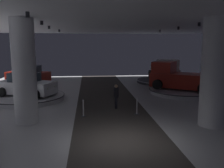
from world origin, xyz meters
TOP-DOWN VIEW (x-y plane):
  - ground at (0.00, 0.00)m, footprint 24.00×44.00m
  - ceiling_with_spotlights at (0.00, 0.00)m, footprint 24.00×44.00m
  - column_right at (4.93, 1.65)m, footprint 1.35×1.35m
  - column_left at (-4.71, 3.07)m, footprint 1.21×1.21m
  - display_platform_deep_right at (6.76, 15.66)m, footprint 5.82×5.82m
  - pickup_truck_deep_right at (6.73, 15.34)m, footprint 3.03×5.47m
  - display_platform_far_right at (6.63, 9.88)m, footprint 5.68×5.68m
  - pickup_truck_far_right at (6.37, 10.07)m, footprint 5.53×4.80m
  - display_platform_far_left at (-6.00, 8.54)m, footprint 5.54×5.54m
  - display_car_far_left at (-6.02, 8.55)m, footprint 4.57×3.44m
  - display_platform_deep_left at (-7.43, 15.12)m, footprint 4.90×4.90m
  - display_car_deep_left at (-7.40, 15.11)m, footprint 4.57×3.37m
  - visitor_walking_near at (0.39, 5.47)m, footprint 0.32×0.32m
  - stanchion_a at (-1.71, 3.86)m, footprint 0.28×0.28m
  - stanchion_b at (1.46, 3.99)m, footprint 0.28×0.28m

SIDE VIEW (x-z plane):
  - ground at x=0.00m, z-range -0.05..0.00m
  - display_platform_deep_right at x=6.76m, z-range 0.02..0.33m
  - display_platform_deep_left at x=-7.43m, z-range 0.02..0.35m
  - display_platform_far_right at x=6.63m, z-range 0.02..0.36m
  - display_platform_far_left at x=-6.00m, z-range 0.02..0.38m
  - stanchion_a at x=-1.71m, z-range -0.13..0.88m
  - stanchion_b at x=1.46m, z-range -0.13..0.88m
  - visitor_walking_near at x=0.39m, z-range 0.11..1.70m
  - display_car_deep_left at x=-7.40m, z-range 0.25..1.95m
  - display_car_far_left at x=-6.02m, z-range 0.27..1.98m
  - pickup_truck_deep_right at x=6.73m, z-range 0.10..2.40m
  - pickup_truck_far_right at x=6.37m, z-range 0.13..2.43m
  - column_right at x=4.93m, z-range 0.00..5.50m
  - column_left at x=-4.71m, z-range 0.00..5.50m
  - ceiling_with_spotlights at x=0.00m, z-range 5.35..5.74m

